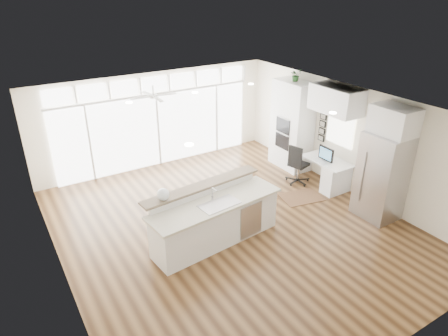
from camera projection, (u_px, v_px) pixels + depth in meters
floor at (231, 227)px, 8.88m from camera, size 7.00×8.00×0.02m
ceiling at (232, 109)px, 7.72m from camera, size 7.00×8.00×0.02m
wall_back at (156, 120)px, 11.37m from camera, size 7.00×0.04×2.70m
wall_front at (396, 285)px, 5.22m from camera, size 7.00×0.04×2.70m
wall_left at (55, 220)px, 6.64m from camera, size 0.04×8.00×2.70m
wall_right at (350, 140)px, 9.96m from camera, size 0.04×8.00×2.70m
glass_wall at (158, 130)px, 11.46m from camera, size 5.80×0.06×2.08m
transom_row at (154, 84)px, 10.88m from camera, size 5.90×0.06×0.40m
desk_window at (341, 129)px, 10.08m from camera, size 0.04×0.85×0.85m
ceiling_fan at (153, 92)px, 9.73m from camera, size 1.16×1.16×0.32m
recessed_lights at (227, 108)px, 7.88m from camera, size 3.40×3.00×0.02m
oven_cabinet at (292, 125)px, 11.23m from camera, size 0.64×1.20×2.50m
desk_nook at (326, 173)px, 10.43m from camera, size 0.72×1.30×0.76m
upper_cabinets at (336, 100)px, 9.60m from camera, size 0.64×1.30×0.64m
refrigerator at (382, 176)px, 8.88m from camera, size 0.76×0.90×2.00m
fridge_cabinet at (394, 120)px, 8.36m from camera, size 0.64×0.90×0.60m
framed_photos at (322, 127)px, 10.62m from camera, size 0.06×0.22×0.80m
kitchen_island at (216, 218)px, 8.14m from camera, size 2.97×1.37×1.14m
rug at (301, 197)px, 10.04m from camera, size 1.11×0.89×0.01m
office_chair at (299, 164)px, 10.56m from camera, size 0.68×0.65×1.09m
fishbowl at (163, 194)px, 7.61m from camera, size 0.26×0.26×0.24m
monitor at (326, 154)px, 10.14m from camera, size 0.08×0.47×0.40m
keyboard at (320, 162)px, 10.14m from camera, size 0.14×0.30×0.01m
potted_plant at (296, 76)px, 10.64m from camera, size 0.31×0.34×0.26m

